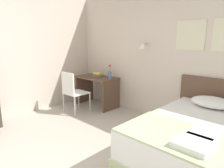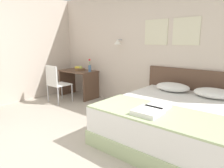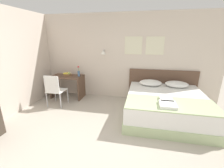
{
  "view_description": "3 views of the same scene",
  "coord_description": "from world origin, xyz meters",
  "px_view_note": "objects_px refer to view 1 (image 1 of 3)",
  "views": [
    {
      "loc": [
        1.85,
        -0.89,
        1.61
      ],
      "look_at": [
        -0.56,
        1.65,
        0.85
      ],
      "focal_mm": 32.0,
      "sensor_mm": 36.0,
      "label": 1
    },
    {
      "loc": [
        2.38,
        -1.22,
        1.52
      ],
      "look_at": [
        0.11,
        1.55,
        0.75
      ],
      "focal_mm": 32.0,
      "sensor_mm": 36.0,
      "label": 2
    },
    {
      "loc": [
        0.67,
        -1.97,
        1.92
      ],
      "look_at": [
        0.0,
        1.24,
        0.91
      ],
      "focal_mm": 24.0,
      "sensor_mm": 36.0,
      "label": 3
    }
  ],
  "objects_px": {
    "throw_blanket": "(206,145)",
    "fruit_bowl": "(98,75)",
    "folded_towel_mid_bed": "(193,144)",
    "folded_towel_near_foot": "(204,134)",
    "desk_chair": "(72,90)",
    "bed": "(220,150)",
    "pillow_left": "(212,102)",
    "desk": "(97,86)",
    "flower_vase": "(110,74)"
  },
  "relations": [
    {
      "from": "folded_towel_mid_bed",
      "to": "pillow_left",
      "type": "bearing_deg",
      "value": 101.09
    },
    {
      "from": "bed",
      "to": "folded_towel_near_foot",
      "type": "distance_m",
      "value": 0.57
    },
    {
      "from": "throw_blanket",
      "to": "folded_towel_near_foot",
      "type": "xyz_separation_m",
      "value": [
        -0.07,
        0.14,
        0.04
      ]
    },
    {
      "from": "folded_towel_mid_bed",
      "to": "desk",
      "type": "relative_size",
      "value": 0.34
    },
    {
      "from": "folded_towel_near_foot",
      "to": "desk_chair",
      "type": "height_order",
      "value": "desk_chair"
    },
    {
      "from": "pillow_left",
      "to": "fruit_bowl",
      "type": "bearing_deg",
      "value": 179.71
    },
    {
      "from": "flower_vase",
      "to": "bed",
      "type": "bearing_deg",
      "value": -15.54
    },
    {
      "from": "pillow_left",
      "to": "desk",
      "type": "bearing_deg",
      "value": -179.3
    },
    {
      "from": "folded_towel_near_foot",
      "to": "desk_chair",
      "type": "bearing_deg",
      "value": 172.26
    },
    {
      "from": "folded_towel_mid_bed",
      "to": "fruit_bowl",
      "type": "relative_size",
      "value": 1.25
    },
    {
      "from": "throw_blanket",
      "to": "folded_towel_near_foot",
      "type": "distance_m",
      "value": 0.16
    },
    {
      "from": "folded_towel_near_foot",
      "to": "fruit_bowl",
      "type": "xyz_separation_m",
      "value": [
        -2.94,
        1.18,
        0.15
      ]
    },
    {
      "from": "folded_towel_mid_bed",
      "to": "folded_towel_near_foot",
      "type": "bearing_deg",
      "value": 89.36
    },
    {
      "from": "bed",
      "to": "throw_blanket",
      "type": "distance_m",
      "value": 0.66
    },
    {
      "from": "folded_towel_mid_bed",
      "to": "flower_vase",
      "type": "relative_size",
      "value": 1.02
    },
    {
      "from": "folded_towel_near_foot",
      "to": "fruit_bowl",
      "type": "bearing_deg",
      "value": 158.15
    },
    {
      "from": "folded_towel_near_foot",
      "to": "pillow_left",
      "type": "bearing_deg",
      "value": 103.84
    },
    {
      "from": "folded_towel_mid_bed",
      "to": "desk_chair",
      "type": "relative_size",
      "value": 0.36
    },
    {
      "from": "pillow_left",
      "to": "throw_blanket",
      "type": "bearing_deg",
      "value": -74.59
    },
    {
      "from": "desk",
      "to": "desk_chair",
      "type": "relative_size",
      "value": 1.08
    },
    {
      "from": "desk",
      "to": "bed",
      "type": "bearing_deg",
      "value": -12.84
    },
    {
      "from": "pillow_left",
      "to": "desk_chair",
      "type": "relative_size",
      "value": 0.68
    },
    {
      "from": "desk_chair",
      "to": "throw_blanket",
      "type": "bearing_deg",
      "value": -10.15
    },
    {
      "from": "bed",
      "to": "fruit_bowl",
      "type": "xyz_separation_m",
      "value": [
        -3.01,
        0.73,
        0.49
      ]
    },
    {
      "from": "pillow_left",
      "to": "flower_vase",
      "type": "bearing_deg",
      "value": 179.85
    },
    {
      "from": "desk_chair",
      "to": "folded_towel_near_foot",
      "type": "bearing_deg",
      "value": -7.74
    },
    {
      "from": "bed",
      "to": "desk",
      "type": "height_order",
      "value": "desk"
    },
    {
      "from": "desk_chair",
      "to": "pillow_left",
      "type": "bearing_deg",
      "value": 15.91
    },
    {
      "from": "desk_chair",
      "to": "desk",
      "type": "bearing_deg",
      "value": 89.08
    },
    {
      "from": "pillow_left",
      "to": "folded_towel_mid_bed",
      "type": "height_order",
      "value": "pillow_left"
    },
    {
      "from": "bed",
      "to": "flower_vase",
      "type": "relative_size",
      "value": 6.04
    },
    {
      "from": "throw_blanket",
      "to": "fruit_bowl",
      "type": "height_order",
      "value": "fruit_bowl"
    },
    {
      "from": "fruit_bowl",
      "to": "desk",
      "type": "bearing_deg",
      "value": -103.43
    },
    {
      "from": "fruit_bowl",
      "to": "folded_towel_near_foot",
      "type": "bearing_deg",
      "value": -21.85
    },
    {
      "from": "desk",
      "to": "flower_vase",
      "type": "bearing_deg",
      "value": 5.37
    },
    {
      "from": "folded_towel_mid_bed",
      "to": "desk",
      "type": "xyz_separation_m",
      "value": [
        -2.94,
        1.41,
        -0.13
      ]
    },
    {
      "from": "folded_towel_mid_bed",
      "to": "flower_vase",
      "type": "height_order",
      "value": "flower_vase"
    },
    {
      "from": "throw_blanket",
      "to": "flower_vase",
      "type": "xyz_separation_m",
      "value": [
        -2.61,
        1.31,
        0.26
      ]
    },
    {
      "from": "throw_blanket",
      "to": "desk",
      "type": "relative_size",
      "value": 1.83
    },
    {
      "from": "folded_towel_near_foot",
      "to": "throw_blanket",
      "type": "bearing_deg",
      "value": -62.58
    },
    {
      "from": "folded_towel_near_foot",
      "to": "folded_towel_mid_bed",
      "type": "relative_size",
      "value": 0.98
    },
    {
      "from": "folded_towel_near_foot",
      "to": "folded_towel_mid_bed",
      "type": "distance_m",
      "value": 0.28
    },
    {
      "from": "flower_vase",
      "to": "folded_towel_near_foot",
      "type": "bearing_deg",
      "value": -24.73
    },
    {
      "from": "throw_blanket",
      "to": "desk_chair",
      "type": "xyz_separation_m",
      "value": [
        -3.03,
        0.54,
        -0.05
      ]
    },
    {
      "from": "throw_blanket",
      "to": "fruit_bowl",
      "type": "bearing_deg",
      "value": 156.35
    },
    {
      "from": "folded_towel_near_foot",
      "to": "flower_vase",
      "type": "height_order",
      "value": "flower_vase"
    },
    {
      "from": "pillow_left",
      "to": "desk",
      "type": "relative_size",
      "value": 0.63
    },
    {
      "from": "pillow_left",
      "to": "throw_blanket",
      "type": "distance_m",
      "value": 1.36
    },
    {
      "from": "folded_towel_mid_bed",
      "to": "flower_vase",
      "type": "xyz_separation_m",
      "value": [
        -2.54,
        1.45,
        0.22
      ]
    },
    {
      "from": "pillow_left",
      "to": "fruit_bowl",
      "type": "xyz_separation_m",
      "value": [
        -2.65,
        0.01,
        0.12
      ]
    }
  ]
}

